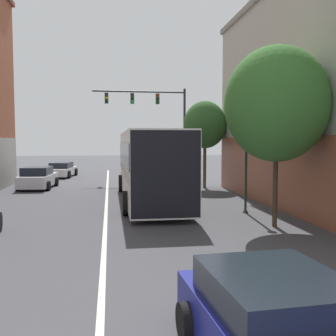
# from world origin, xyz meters

# --- Properties ---
(lane_center_line) EXTENTS (0.14, 44.06, 0.01)m
(lane_center_line) POSITION_xyz_m (0.00, 16.03, 0.00)
(lane_center_line) COLOR silver
(lane_center_line) RESTS_ON ground_plane
(bus) EXTENTS (2.90, 12.05, 3.45)m
(bus) POSITION_xyz_m (2.13, 17.29, 1.94)
(bus) COLOR silver
(bus) RESTS_ON ground_plane
(hatchback_foreground) EXTENTS (2.26, 4.01, 1.30)m
(hatchback_foreground) POSITION_xyz_m (2.31, 2.33, 0.62)
(hatchback_foreground) COLOR navy
(hatchback_foreground) RESTS_ON ground_plane
(parked_car_left_near) EXTENTS (2.18, 4.18, 1.37)m
(parked_car_left_near) POSITION_xyz_m (-4.35, 23.48, 0.65)
(parked_car_left_near) COLOR silver
(parked_car_left_near) RESTS_ON ground_plane
(parked_car_left_mid) EXTENTS (2.32, 4.52, 1.23)m
(parked_car_left_mid) POSITION_xyz_m (-3.78, 31.38, 0.60)
(parked_car_left_mid) COLOR silver
(parked_car_left_mid) RESTS_ON ground_plane
(traffic_signal_gantry) EXTENTS (7.15, 0.36, 7.06)m
(traffic_signal_gantry) POSITION_xyz_m (3.73, 28.05, 5.20)
(traffic_signal_gantry) COLOR black
(traffic_signal_gantry) RESTS_ON ground_plane
(street_lamp) EXTENTS (0.32, 0.32, 4.64)m
(street_lamp) POSITION_xyz_m (5.80, 13.42, 2.70)
(street_lamp) COLOR #233323
(street_lamp) RESTS_ON ground_plane
(street_tree_near) EXTENTS (3.64, 3.28, 6.29)m
(street_tree_near) POSITION_xyz_m (5.91, 10.73, 4.28)
(street_tree_near) COLOR #3D2D1E
(street_tree_near) RESTS_ON ground_plane
(street_tree_far) EXTENTS (2.75, 2.47, 5.55)m
(street_tree_far) POSITION_xyz_m (6.23, 22.38, 4.03)
(street_tree_far) COLOR brown
(street_tree_far) RESTS_ON ground_plane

